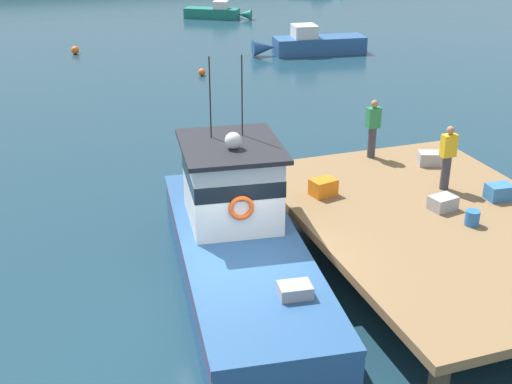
% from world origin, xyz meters
% --- Properties ---
extents(ground_plane, '(200.00, 200.00, 0.00)m').
position_xyz_m(ground_plane, '(0.00, 0.00, 0.00)').
color(ground_plane, '#193847').
extents(dock, '(6.00, 9.00, 1.20)m').
position_xyz_m(dock, '(4.80, 0.00, 1.07)').
color(dock, '#4C3D2D').
rests_on(dock, ground).
extents(main_fishing_boat, '(3.50, 9.95, 4.80)m').
position_xyz_m(main_fishing_boat, '(0.27, 0.89, 1.01)').
color(main_fishing_boat, '#285184').
rests_on(main_fishing_boat, ground).
extents(crate_stack_near_edge, '(0.67, 0.54, 0.32)m').
position_xyz_m(crate_stack_near_edge, '(5.12, 0.41, 1.36)').
color(crate_stack_near_edge, '#9E9EA3').
rests_on(crate_stack_near_edge, dock).
extents(crate_stack_mid_dock, '(0.63, 0.49, 0.37)m').
position_xyz_m(crate_stack_mid_dock, '(6.72, 0.46, 1.39)').
color(crate_stack_mid_dock, '#3370B2').
rests_on(crate_stack_mid_dock, dock).
extents(crate_single_by_cleat, '(0.72, 0.62, 0.35)m').
position_xyz_m(crate_single_by_cleat, '(6.38, 2.95, 1.38)').
color(crate_single_by_cleat, '#9E9EA3').
rests_on(crate_single_by_cleat, dock).
extents(crate_single_far, '(0.68, 0.56, 0.41)m').
position_xyz_m(crate_single_far, '(2.83, 2.06, 1.40)').
color(crate_single_far, orange).
rests_on(crate_single_far, dock).
extents(bait_bucket, '(0.32, 0.32, 0.34)m').
position_xyz_m(bait_bucket, '(5.28, -0.50, 1.37)').
color(bait_bucket, '#2866B2').
rests_on(bait_bucket, dock).
extents(deckhand_by_the_boat, '(0.36, 0.22, 1.63)m').
position_xyz_m(deckhand_by_the_boat, '(5.82, 1.42, 2.06)').
color(deckhand_by_the_boat, '#383842').
rests_on(deckhand_by_the_boat, dock).
extents(deckhand_further_back, '(0.36, 0.22, 1.63)m').
position_xyz_m(deckhand_further_back, '(5.15, 3.98, 2.06)').
color(deckhand_further_back, '#383842').
rests_on(deckhand_further_back, dock).
extents(moored_boat_off_the_point, '(4.37, 3.20, 1.17)m').
position_xyz_m(moored_boat_off_the_point, '(9.21, 33.64, 0.40)').
color(moored_boat_off_the_point, '#196B5B').
rests_on(moored_boat_off_the_point, ground).
extents(moored_boat_far_right, '(6.13, 2.11, 1.53)m').
position_xyz_m(moored_boat_far_right, '(10.96, 21.49, 0.53)').
color(moored_boat_far_right, '#285184').
rests_on(moored_boat_far_right, ground).
extents(mooring_buoy_channel_marker, '(0.41, 0.41, 0.41)m').
position_xyz_m(mooring_buoy_channel_marker, '(-0.95, 25.54, 0.21)').
color(mooring_buoy_channel_marker, '#EA5B19').
rests_on(mooring_buoy_channel_marker, ground).
extents(mooring_buoy_spare_mooring, '(0.33, 0.33, 0.33)m').
position_xyz_m(mooring_buoy_spare_mooring, '(4.24, 18.87, 0.17)').
color(mooring_buoy_spare_mooring, '#EA5B19').
rests_on(mooring_buoy_spare_mooring, ground).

